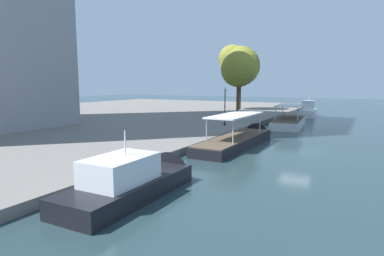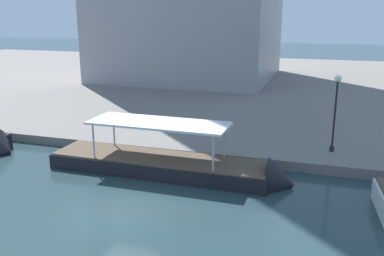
# 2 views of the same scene
# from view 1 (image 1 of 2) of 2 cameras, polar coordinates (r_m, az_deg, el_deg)

# --- Properties ---
(ground_plane) EXTENTS (220.00, 220.00, 0.00)m
(ground_plane) POSITION_cam_1_polar(r_m,az_deg,el_deg) (28.71, 17.65, -3.92)
(ground_plane) COLOR #23383D
(dock_promenade) EXTENTS (120.00, 55.00, 0.59)m
(dock_promenade) POSITION_cam_1_polar(r_m,az_deg,el_deg) (49.14, -26.70, 0.69)
(dock_promenade) COLOR slate
(dock_promenade) RESTS_ON ground_plane
(motor_yacht_1) EXTENTS (9.03, 2.97, 4.51)m
(motor_yacht_1) POSITION_cam_1_polar(r_m,az_deg,el_deg) (17.25, -9.61, -9.50)
(motor_yacht_1) COLOR black
(motor_yacht_1) RESTS_ON ground_plane
(tour_boat_2) EXTENTS (13.70, 3.05, 4.04)m
(tour_boat_2) POSITION_cam_1_polar(r_m,az_deg,el_deg) (30.67, 8.28, -2.30)
(tour_boat_2) COLOR black
(tour_boat_2) RESTS_ON ground_plane
(tour_boat_3) EXTENTS (11.86, 4.18, 4.11)m
(tour_boat_3) POSITION_cam_1_polar(r_m,az_deg,el_deg) (45.99, 16.74, 0.87)
(tour_boat_3) COLOR silver
(tour_boat_3) RESTS_ON ground_plane
(motor_yacht_4) EXTENTS (8.00, 2.82, 4.77)m
(motor_yacht_4) POSITION_cam_1_polar(r_m,az_deg,el_deg) (60.69, 19.67, 2.68)
(motor_yacht_4) COLOR white
(motor_yacht_4) RESTS_ON ground_plane
(lamp_post) EXTENTS (0.41, 0.41, 4.61)m
(lamp_post) POSITION_cam_1_polar(r_m,az_deg,el_deg) (39.62, 5.78, 4.59)
(lamp_post) COLOR black
(lamp_post) RESTS_ON dock_promenade
(tree_1) EXTENTS (5.77, 5.77, 10.25)m
(tree_1) POSITION_cam_1_polar(r_m,az_deg,el_deg) (54.30, 8.05, 10.04)
(tree_1) COLOR #4C3823
(tree_1) RESTS_ON dock_promenade
(tree_2) EXTENTS (7.76, 8.03, 12.62)m
(tree_2) POSITION_cam_1_polar(r_m,az_deg,el_deg) (65.36, 8.22, 10.84)
(tree_2) COLOR #4C3823
(tree_2) RESTS_ON dock_promenade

